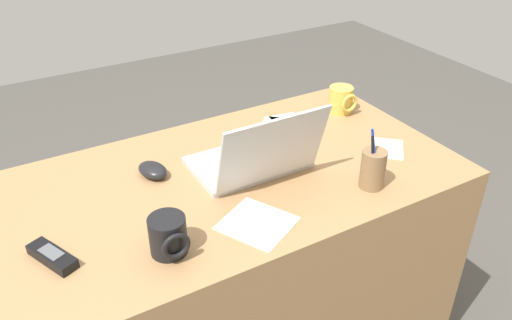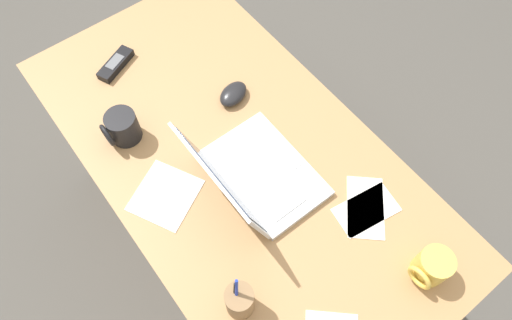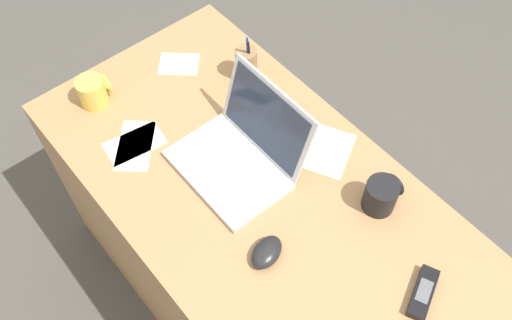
# 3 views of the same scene
# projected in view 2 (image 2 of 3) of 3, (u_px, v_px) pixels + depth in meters

# --- Properties ---
(ground_plane) EXTENTS (6.00, 6.00, 0.00)m
(ground_plane) POSITION_uv_depth(u_px,v_px,m) (243.00, 241.00, 1.98)
(ground_plane) COLOR #4C4944
(desk) EXTENTS (1.37, 0.71, 0.76)m
(desk) POSITION_uv_depth(u_px,v_px,m) (240.00, 206.00, 1.64)
(desk) COLOR #A87C4F
(desk) RESTS_ON ground
(laptop) EXTENTS (0.33, 0.28, 0.23)m
(laptop) POSITION_uv_depth(u_px,v_px,m) (252.00, 175.00, 1.23)
(laptop) COLOR silver
(laptop) RESTS_ON desk
(computer_mouse) EXTENTS (0.09, 0.11, 0.04)m
(computer_mouse) POSITION_uv_depth(u_px,v_px,m) (233.00, 94.00, 1.39)
(computer_mouse) COLOR black
(computer_mouse) RESTS_ON desk
(coffee_mug_white) EXTENTS (0.08, 0.10, 0.09)m
(coffee_mug_white) POSITION_uv_depth(u_px,v_px,m) (431.00, 267.00, 1.11)
(coffee_mug_white) COLOR #E0BC4C
(coffee_mug_white) RESTS_ON desk
(coffee_mug_tall) EXTENTS (0.09, 0.10, 0.09)m
(coffee_mug_tall) POSITION_uv_depth(u_px,v_px,m) (122.00, 127.00, 1.30)
(coffee_mug_tall) COLOR black
(coffee_mug_tall) RESTS_ON desk
(cordless_phone) EXTENTS (0.10, 0.14, 0.03)m
(cordless_phone) POSITION_uv_depth(u_px,v_px,m) (116.00, 64.00, 1.45)
(cordless_phone) COLOR black
(cordless_phone) RESTS_ON desk
(pen_holder) EXTENTS (0.07, 0.07, 0.18)m
(pen_holder) POSITION_uv_depth(u_px,v_px,m) (240.00, 301.00, 1.06)
(pen_holder) COLOR olive
(pen_holder) RESTS_ON desk
(paper_note_near_laptop) EXTENTS (0.21, 0.22, 0.00)m
(paper_note_near_laptop) POSITION_uv_depth(u_px,v_px,m) (165.00, 195.00, 1.25)
(paper_note_near_laptop) COLOR white
(paper_note_near_laptop) RESTS_ON desk
(paper_note_left) EXTENTS (0.20, 0.19, 0.00)m
(paper_note_left) POSITION_uv_depth(u_px,v_px,m) (365.00, 207.00, 1.23)
(paper_note_left) COLOR white
(paper_note_left) RESTS_ON desk
(paper_note_front) EXTENTS (0.12, 0.18, 0.00)m
(paper_note_front) POSITION_uv_depth(u_px,v_px,m) (366.00, 210.00, 1.23)
(paper_note_front) COLOR white
(paper_note_front) RESTS_ON desk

